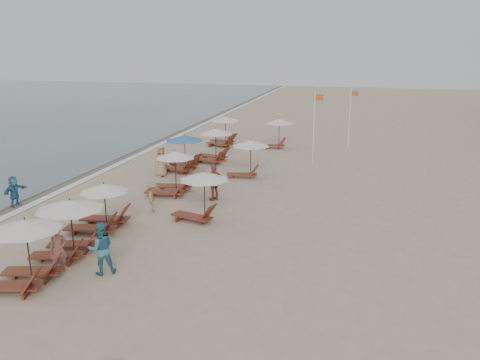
% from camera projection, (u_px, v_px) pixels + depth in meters
% --- Properties ---
extents(ground, '(160.00, 160.00, 0.00)m').
position_uv_depth(ground, '(223.00, 268.00, 17.38)').
color(ground, tan).
rests_on(ground, ground).
extents(wet_sand_band, '(3.20, 140.00, 0.01)m').
position_uv_depth(wet_sand_band, '(73.00, 175.00, 29.75)').
color(wet_sand_band, '#6B5E4C').
rests_on(wet_sand_band, ground).
extents(foam_line, '(0.50, 140.00, 0.02)m').
position_uv_depth(foam_line, '(92.00, 176.00, 29.43)').
color(foam_line, white).
rests_on(foam_line, ground).
extents(lounger_station_0, '(2.64, 2.30, 2.34)m').
position_uv_depth(lounger_station_0, '(23.00, 253.00, 15.76)').
color(lounger_station_0, brown).
rests_on(lounger_station_0, ground).
extents(lounger_station_1, '(2.67, 2.46, 2.22)m').
position_uv_depth(lounger_station_1, '(67.00, 226.00, 18.04)').
color(lounger_station_1, brown).
rests_on(lounger_station_1, ground).
extents(lounger_station_2, '(2.64, 2.26, 2.06)m').
position_uv_depth(lounger_station_2, '(99.00, 209.00, 20.74)').
color(lounger_station_2, brown).
rests_on(lounger_station_2, ground).
extents(lounger_station_3, '(2.58, 2.17, 2.32)m').
position_uv_depth(lounger_station_3, '(171.00, 175.00, 25.75)').
color(lounger_station_3, brown).
rests_on(lounger_station_3, ground).
extents(lounger_station_4, '(2.86, 2.53, 2.27)m').
position_uv_depth(lounger_station_4, '(181.00, 154.00, 30.59)').
color(lounger_station_4, brown).
rests_on(lounger_station_4, ground).
extents(lounger_station_5, '(2.68, 2.40, 2.28)m').
position_uv_depth(lounger_station_5, '(212.00, 146.00, 32.82)').
color(lounger_station_5, brown).
rests_on(lounger_station_5, ground).
extents(lounger_station_6, '(2.69, 2.44, 2.30)m').
position_uv_depth(lounger_station_6, '(223.00, 131.00, 38.21)').
color(lounger_station_6, brown).
rests_on(lounger_station_6, ground).
extents(inland_station_0, '(2.68, 2.24, 2.22)m').
position_uv_depth(inland_station_0, '(199.00, 191.00, 21.71)').
color(inland_station_0, brown).
rests_on(inland_station_0, ground).
extents(inland_station_1, '(2.57, 2.24, 2.22)m').
position_uv_depth(inland_station_1, '(248.00, 153.00, 28.91)').
color(inland_station_1, brown).
rests_on(inland_station_1, ground).
extents(inland_station_2, '(2.69, 2.24, 2.22)m').
position_uv_depth(inland_station_2, '(276.00, 130.00, 37.17)').
color(inland_station_2, brown).
rests_on(inland_station_2, ground).
extents(beachgoer_near, '(0.71, 0.66, 1.64)m').
position_uv_depth(beachgoer_near, '(59.00, 249.00, 16.92)').
color(beachgoer_near, '#A46859').
rests_on(beachgoer_near, ground).
extents(beachgoer_mid_a, '(1.15, 1.11, 1.87)m').
position_uv_depth(beachgoer_mid_a, '(101.00, 248.00, 16.72)').
color(beachgoer_mid_a, teal).
rests_on(beachgoer_mid_a, ground).
extents(beachgoer_mid_b, '(0.85, 1.09, 1.49)m').
position_uv_depth(beachgoer_mid_b, '(153.00, 197.00, 22.98)').
color(beachgoer_mid_b, '#99754E').
rests_on(beachgoer_mid_b, ground).
extents(beachgoer_far_a, '(0.97, 1.17, 1.87)m').
position_uv_depth(beachgoer_far_a, '(214.00, 182.00, 24.75)').
color(beachgoer_far_a, '#AE4550').
rests_on(beachgoer_far_a, ground).
extents(beachgoer_far_b, '(1.10, 1.06, 1.90)m').
position_uv_depth(beachgoer_far_b, '(161.00, 161.00, 29.19)').
color(beachgoer_far_b, tan).
rests_on(beachgoer_far_b, ground).
extents(waterline_walker, '(0.65, 1.47, 1.53)m').
position_uv_depth(waterline_walker, '(14.00, 191.00, 23.82)').
color(waterline_walker, '#2E668C').
rests_on(waterline_walker, ground).
extents(flag_pole_near, '(0.60, 0.08, 4.75)m').
position_uv_depth(flag_pole_near, '(314.00, 124.00, 32.21)').
color(flag_pole_near, silver).
rests_on(flag_pole_near, ground).
extents(flag_pole_far, '(0.59, 0.08, 4.58)m').
position_uv_depth(flag_pole_far, '(350.00, 115.00, 36.71)').
color(flag_pole_far, silver).
rests_on(flag_pole_far, ground).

